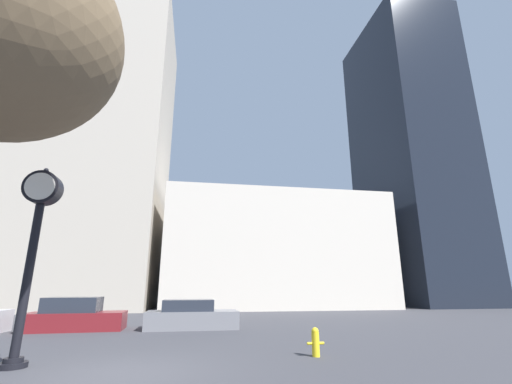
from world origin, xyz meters
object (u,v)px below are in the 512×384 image
at_px(street_clock, 36,231).
at_px(car_maroon, 75,316).
at_px(car_grey, 191,316).
at_px(fire_hydrant_far, 315,342).

distance_m(street_clock, car_maroon, 7.68).
bearing_deg(car_maroon, street_clock, -84.78).
distance_m(car_maroon, car_grey, 4.90).
relative_size(street_clock, car_grey, 1.21).
height_order(street_clock, fire_hydrant_far, street_clock).
height_order(car_maroon, car_grey, car_maroon).
distance_m(street_clock, car_grey, 8.41).
height_order(street_clock, car_grey, street_clock).
bearing_deg(car_grey, street_clock, -120.07).
xyz_separation_m(street_clock, car_maroon, (-0.95, 7.16, -2.59)).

